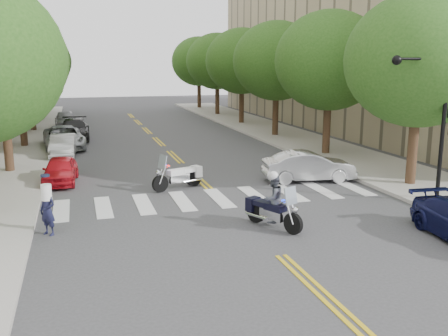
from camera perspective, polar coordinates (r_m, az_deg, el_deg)
name	(u,v)px	position (r m, az deg, el deg)	size (l,w,h in m)	color
ground	(281,256)	(14.72, 6.51, -9.93)	(140.00, 140.00, 0.00)	#38383A
sidewalk_left	(13,147)	(35.20, -22.94, 2.22)	(5.00, 60.00, 0.15)	#9E9991
sidewalk_right	(284,135)	(38.01, 6.83, 3.75)	(5.00, 60.00, 0.15)	#9E9991
tree_l_1	(0,61)	(26.75, -24.22, 11.14)	(6.40, 6.40, 8.45)	#382316
tree_l_2	(18,61)	(34.70, -22.52, 11.24)	(6.40, 6.40, 8.45)	#382316
tree_l_3	(28,61)	(42.67, -21.46, 11.30)	(6.40, 6.40, 8.45)	#382316
tree_l_4	(36,61)	(50.65, -20.73, 11.34)	(6.40, 6.40, 8.45)	#382316
tree_l_5	(41,61)	(58.64, -20.20, 11.37)	(6.40, 6.40, 8.45)	#382316
tree_r_0	(420,60)	(23.37, 21.45, 11.38)	(6.40, 6.40, 8.45)	#382316
tree_r_1	(329,61)	(30.11, 11.96, 11.90)	(6.40, 6.40, 8.45)	#382316
tree_r_2	(277,61)	(37.36, 6.03, 12.06)	(6.40, 6.40, 8.45)	#382316
tree_r_3	(242,61)	(44.86, 2.05, 12.10)	(6.40, 6.40, 8.45)	#382316
tree_r_4	(217,61)	(52.50, -0.79, 12.09)	(6.40, 6.40, 8.45)	#382316
tree_r_5	(199,61)	(60.24, -2.90, 12.07)	(6.40, 6.40, 8.45)	#382316
traffic_signal_pole	(434,109)	(20.81, 22.91, 6.22)	(2.82, 0.42, 6.00)	black
motorcycle_police	(272,202)	(16.84, 5.49, -3.94)	(1.29, 2.26, 1.95)	black
motorcycle_parked	(181,176)	(22.09, -4.89, -0.90)	(2.39, 1.24, 1.61)	black
officer_standing	(48,211)	(17.03, -19.50, -4.63)	(0.59, 0.39, 1.61)	#171834
convertible	(309,166)	(23.66, 9.67, 0.19)	(1.49, 4.28, 1.41)	silver
parked_car_a	(60,170)	(24.16, -18.21, -0.24)	(1.43, 3.56, 1.21)	red
parked_car_b	(63,146)	(30.93, -17.91, 2.44)	(1.38, 3.95, 1.30)	silver
parked_car_c	(64,137)	(33.83, -17.83, 3.35)	(2.40, 5.19, 1.44)	#ABAFB3
parked_car_d	(74,130)	(37.34, -16.76, 4.22)	(2.10, 5.16, 1.50)	black
parked_car_e	(66,120)	(43.88, -17.61, 5.27)	(1.77, 4.41, 1.50)	#9C9CA1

